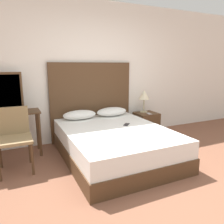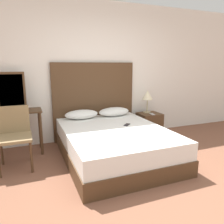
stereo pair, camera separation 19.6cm
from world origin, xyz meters
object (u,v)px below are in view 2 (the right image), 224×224
object	(u,v)px
phone_on_nightstand	(152,114)
nightstand	(149,125)
table_lamp	(147,96)
chair	(14,132)
bed	(114,143)
phone_on_bed	(127,125)
vanity_desk	(13,120)

from	to	relation	value
phone_on_nightstand	nightstand	bearing A→B (deg)	88.74
table_lamp	chair	bearing A→B (deg)	-166.97
bed	phone_on_nightstand	xyz separation A→B (m)	(1.11, 0.66, 0.25)
phone_on_bed	vanity_desk	world-z (taller)	vanity_desk
bed	table_lamp	size ratio (longest dim) A/B	4.33
nightstand	phone_on_nightstand	bearing A→B (deg)	-91.26
phone_on_bed	phone_on_nightstand	distance (m)	0.99
phone_on_nightstand	table_lamp	bearing A→B (deg)	93.92
table_lamp	phone_on_nightstand	bearing A→B (deg)	-86.08
chair	nightstand	bearing A→B (deg)	11.19
bed	table_lamp	distance (m)	1.52
vanity_desk	table_lamp	bearing A→B (deg)	2.32
chair	bed	bearing A→B (deg)	-9.58
vanity_desk	chair	xyz separation A→B (m)	(0.02, -0.49, -0.07)
phone_on_nightstand	chair	world-z (taller)	chair
bed	nightstand	size ratio (longest dim) A/B	4.19
phone_on_bed	vanity_desk	xyz separation A→B (m)	(-1.78, 0.62, 0.10)
table_lamp	phone_on_nightstand	world-z (taller)	table_lamp
table_lamp	nightstand	bearing A→B (deg)	-79.70
nightstand	phone_on_nightstand	xyz separation A→B (m)	(-0.00, -0.10, 0.25)
chair	table_lamp	bearing A→B (deg)	13.03
vanity_desk	chair	world-z (taller)	chair
vanity_desk	phone_on_bed	bearing A→B (deg)	-19.30
vanity_desk	phone_on_nightstand	bearing A→B (deg)	-1.81
table_lamp	chair	distance (m)	2.67
phone_on_bed	nightstand	size ratio (longest dim) A/B	0.32
bed	chair	bearing A→B (deg)	170.42
bed	phone_on_bed	distance (m)	0.40
nightstand	chair	bearing A→B (deg)	-168.81
phone_on_bed	phone_on_nightstand	bearing A→B (deg)	32.97
vanity_desk	nightstand	bearing A→B (deg)	0.48
phone_on_nightstand	chair	distance (m)	2.62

